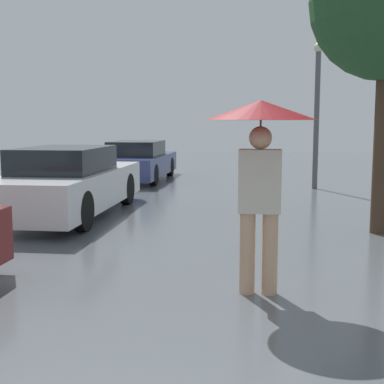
{
  "coord_description": "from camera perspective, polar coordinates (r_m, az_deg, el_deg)",
  "views": [
    {
      "loc": [
        0.39,
        -0.85,
        1.74
      ],
      "look_at": [
        -0.28,
        4.44,
        1.03
      ],
      "focal_mm": 50.0,
      "sensor_mm": 36.0,
      "label": 1
    }
  ],
  "objects": [
    {
      "name": "parked_car_middle",
      "position": [
        10.12,
        -13.03,
        0.94
      ],
      "size": [
        1.64,
        4.6,
        1.27
      ],
      "color": "silver",
      "rests_on": "ground_plane"
    },
    {
      "name": "pedestrian",
      "position": [
        5.3,
        7.31,
        5.34
      ],
      "size": [
        1.09,
        1.09,
        1.94
      ],
      "color": "tan",
      "rests_on": "ground_plane"
    },
    {
      "name": "parked_car_farthest",
      "position": [
        15.95,
        -5.76,
        3.24
      ],
      "size": [
        1.62,
        4.33,
        1.16
      ],
      "color": "navy",
      "rests_on": "ground_plane"
    },
    {
      "name": "street_lamp",
      "position": [
        14.17,
        13.18,
        8.79
      ],
      "size": [
        0.24,
        0.24,
        3.7
      ],
      "color": "#515456",
      "rests_on": "ground_plane"
    }
  ]
}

